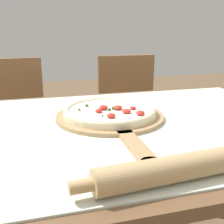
% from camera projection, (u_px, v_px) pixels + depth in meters
% --- Properties ---
extents(dining_table, '(1.47, 0.92, 0.75)m').
position_uv_depth(dining_table, '(113.00, 154.00, 0.94)').
color(dining_table, brown).
rests_on(dining_table, ground_plane).
extents(towel_cloth, '(1.39, 0.84, 0.00)m').
position_uv_depth(towel_cloth, '(113.00, 125.00, 0.91)').
color(towel_cloth, silver).
rests_on(towel_cloth, dining_table).
extents(pizza_peel, '(0.37, 0.58, 0.01)m').
position_uv_depth(pizza_peel, '(111.00, 118.00, 0.95)').
color(pizza_peel, tan).
rests_on(pizza_peel, towel_cloth).
extents(pizza, '(0.32, 0.32, 0.03)m').
position_uv_depth(pizza, '(110.00, 111.00, 0.97)').
color(pizza, beige).
rests_on(pizza, pizza_peel).
extents(rolling_pin, '(0.45, 0.08, 0.06)m').
position_uv_depth(rolling_pin, '(179.00, 168.00, 0.57)').
color(rolling_pin, tan).
rests_on(rolling_pin, towel_cloth).
extents(chair_left, '(0.43, 0.43, 0.89)m').
position_uv_depth(chair_left, '(14.00, 123.00, 1.67)').
color(chair_left, brown).
rests_on(chair_left, ground_plane).
extents(chair_right, '(0.41, 0.41, 0.89)m').
position_uv_depth(chair_right, '(129.00, 114.00, 1.85)').
color(chair_right, brown).
rests_on(chair_right, ground_plane).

